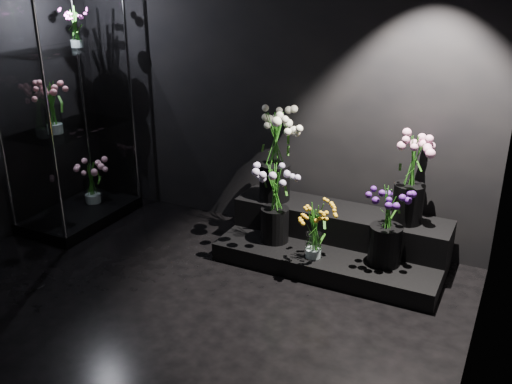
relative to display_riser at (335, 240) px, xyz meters
The scene contains 13 objects.
floor 1.83m from the display_riser, 116.27° to the right, with size 4.00×4.00×0.00m, color black.
wall_back 1.52m from the display_riser, 155.80° to the left, with size 4.00×4.00×0.00m, color black.
wall_right 2.37m from the display_riser, 53.94° to the right, with size 4.00×4.00×0.00m, color black.
display_riser is the anchor object (origin of this frame).
display_case 2.69m from the display_riser, behind, with size 0.65×1.08×2.38m.
bouquet_orange_bells 0.41m from the display_riser, 101.47° to the right, with size 0.34×0.34×0.48m.
bouquet_lilac 0.64m from the display_riser, 156.36° to the right, with size 0.47×0.47×0.70m.
bouquet_purple 0.59m from the display_riser, 21.54° to the right, with size 0.31×0.31×0.65m.
bouquet_cream_roses 0.91m from the display_riser, behind, with size 0.44×0.44×0.77m.
bouquet_pink_roses 0.85m from the display_riser, 11.41° to the left, with size 0.44×0.44×0.72m.
bouquet_case_pink 2.70m from the display_riser, 166.88° to the right, with size 0.36×0.36×0.45m.
bouquet_case_magenta 2.92m from the display_riser, behind, with size 0.28×0.28×0.35m.
bouquet_case_base_pink 2.48m from the display_riser, behind, with size 0.38×0.38×0.41m.
Camera 1 is at (2.12, -2.49, 2.33)m, focal length 40.00 mm.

